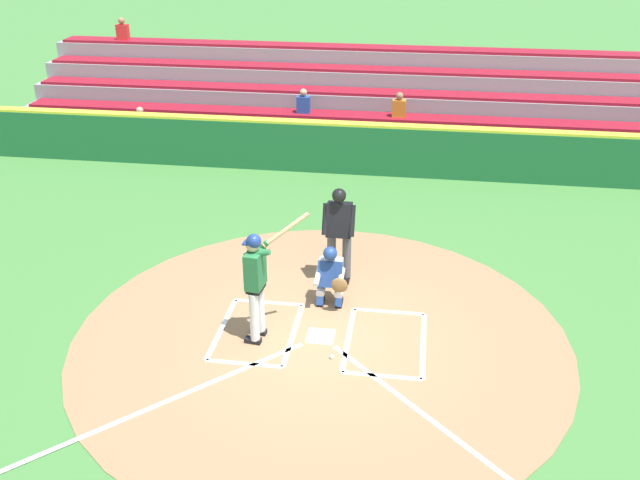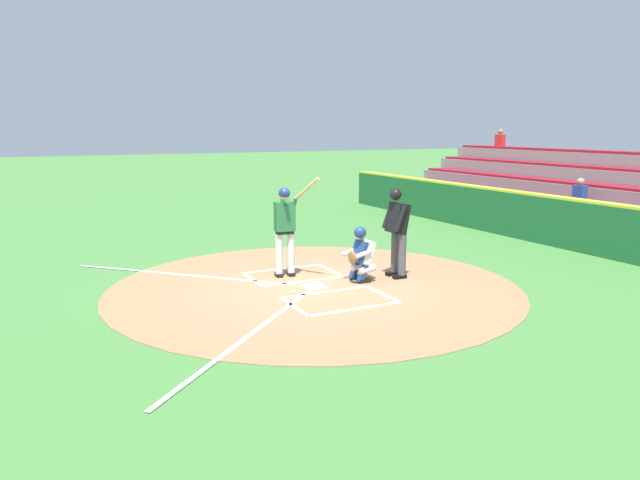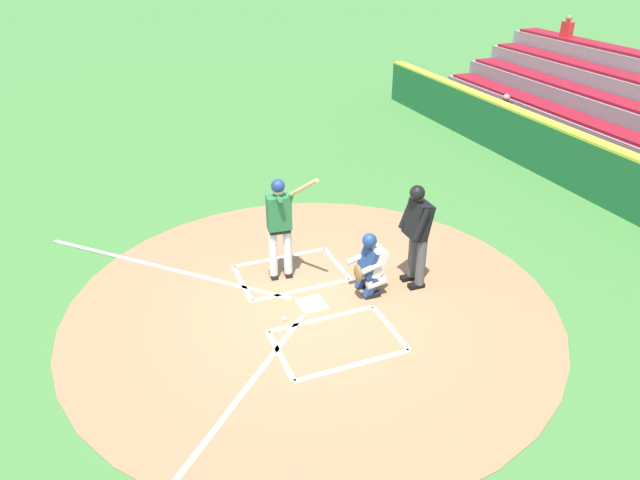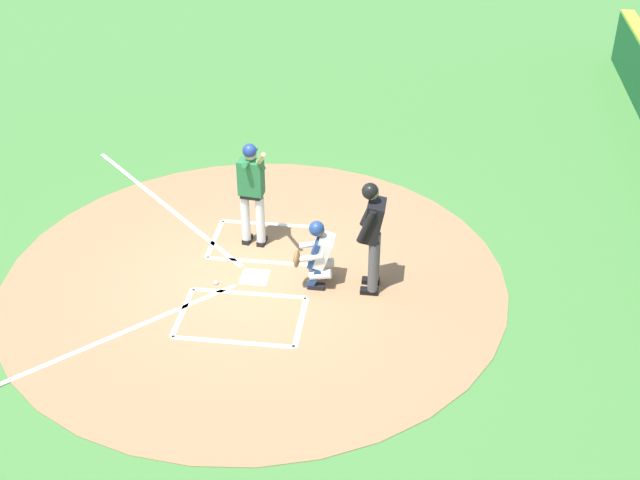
{
  "view_description": "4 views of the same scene",
  "coord_description": "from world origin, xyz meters",
  "views": [
    {
      "loc": [
        -1.36,
        9.42,
        6.48
      ],
      "look_at": [
        0.19,
        -1.24,
        1.13
      ],
      "focal_mm": 39.55,
      "sensor_mm": 36.0,
      "label": 1
    },
    {
      "loc": [
        -10.25,
        4.94,
        3.08
      ],
      "look_at": [
        -0.01,
        -0.11,
        0.93
      ],
      "focal_mm": 33.75,
      "sensor_mm": 36.0,
      "label": 2
    },
    {
      "loc": [
        -7.5,
        2.86,
        5.53
      ],
      "look_at": [
        0.43,
        -0.32,
        0.93
      ],
      "focal_mm": 32.98,
      "sensor_mm": 36.0,
      "label": 3
    },
    {
      "loc": [
        -10.79,
        -2.42,
        7.65
      ],
      "look_at": [
        -0.55,
        -1.12,
        1.15
      ],
      "focal_mm": 47.07,
      "sensor_mm": 36.0,
      "label": 4
    }
  ],
  "objects": [
    {
      "name": "ground_plane",
      "position": [
        0.0,
        0.0,
        0.0
      ],
      "size": [
        120.0,
        120.0,
        0.0
      ],
      "primitive_type": "plane",
      "color": "#427A38"
    },
    {
      "name": "batter",
      "position": [
        0.98,
        0.19,
        1.1
      ],
      "size": [
        0.99,
        0.63,
        2.13
      ],
      "color": "silver",
      "rests_on": "ground"
    },
    {
      "name": "baseball",
      "position": [
        -0.26,
        0.57,
        0.04
      ],
      "size": [
        0.07,
        0.07,
        0.07
      ],
      "primitive_type": "sphere",
      "color": "white",
      "rests_on": "ground"
    },
    {
      "name": "dirt_circle",
      "position": [
        0.0,
        0.0,
        0.01
      ],
      "size": [
        8.0,
        8.0,
        0.01
      ],
      "primitive_type": "cylinder",
      "color": "#99704C",
      "rests_on": "ground"
    },
    {
      "name": "backstop_wall",
      "position": [
        0.0,
        -7.5,
        0.65
      ],
      "size": [
        22.0,
        0.36,
        1.31
      ],
      "color": "#1E6033",
      "rests_on": "ground"
    },
    {
      "name": "home_plate_and_chalk",
      "position": [
        0.0,
        0.88,
        0.01
      ],
      "size": [
        7.93,
        4.91,
        0.01
      ],
      "color": "white",
      "rests_on": "dirt_circle"
    },
    {
      "name": "catcher",
      "position": [
        -0.03,
        -1.02,
        0.59
      ],
      "size": [
        0.59,
        0.6,
        1.13
      ],
      "color": "black",
      "rests_on": "ground"
    },
    {
      "name": "plate_umpire",
      "position": [
        -0.06,
        -1.86,
        1.08
      ],
      "size": [
        0.58,
        0.41,
        1.86
      ],
      "color": "#4C4C51",
      "rests_on": "ground"
    }
  ]
}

